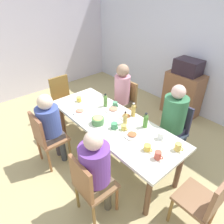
{
  "coord_description": "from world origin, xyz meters",
  "views": [
    {
      "loc": [
        1.79,
        -1.54,
        2.38
      ],
      "look_at": [
        0.0,
        0.0,
        0.87
      ],
      "focal_mm": 32.42,
      "sensor_mm": 36.0,
      "label": 1
    }
  ],
  "objects_px": {
    "chair_0": "(63,97)",
    "bowl_0": "(98,120)",
    "cup_7": "(147,148)",
    "bottle_2": "(125,118)",
    "person_3": "(122,92)",
    "person_4": "(96,167)",
    "plate_0": "(132,135)",
    "cup_1": "(79,99)",
    "plate_3": "(126,116)",
    "chair_2": "(174,128)",
    "cup_0": "(158,155)",
    "cup_5": "(115,104)",
    "bottle_3": "(105,101)",
    "person_1": "(50,123)",
    "person_2": "(173,117)",
    "chair_5": "(205,200)",
    "cup_2": "(161,136)",
    "side_cabinet": "(182,94)",
    "bottle_0": "(146,121)",
    "plate_2": "(113,110)",
    "plate_1": "(80,111)",
    "bottle_1": "(133,110)",
    "cup_4": "(178,147)",
    "microwave": "(188,67)",
    "cup_3": "(114,126)",
    "cup_6": "(124,128)",
    "chair_1": "(46,137)",
    "chair_4": "(90,185)",
    "dining_table": "(112,125)"
  },
  "relations": [
    {
      "from": "chair_0",
      "to": "bowl_0",
      "type": "bearing_deg",
      "value": -7.83
    },
    {
      "from": "cup_7",
      "to": "bottle_2",
      "type": "xyz_separation_m",
      "value": [
        -0.56,
        0.17,
        0.05
      ]
    },
    {
      "from": "chair_0",
      "to": "person_3",
      "type": "bearing_deg",
      "value": 36.92
    },
    {
      "from": "person_4",
      "to": "plate_0",
      "type": "relative_size",
      "value": 5.61
    },
    {
      "from": "person_3",
      "to": "cup_1",
      "type": "bearing_deg",
      "value": -108.14
    },
    {
      "from": "plate_0",
      "to": "plate_3",
      "type": "relative_size",
      "value": 1.03
    },
    {
      "from": "chair_2",
      "to": "bottle_2",
      "type": "bearing_deg",
      "value": -118.53
    },
    {
      "from": "person_3",
      "to": "cup_0",
      "type": "bearing_deg",
      "value": -28.68
    },
    {
      "from": "cup_5",
      "to": "bottle_3",
      "type": "height_order",
      "value": "bottle_3"
    },
    {
      "from": "person_1",
      "to": "person_4",
      "type": "relative_size",
      "value": 0.97
    },
    {
      "from": "chair_2",
      "to": "person_1",
      "type": "bearing_deg",
      "value": -126.29
    },
    {
      "from": "person_2",
      "to": "chair_5",
      "type": "relative_size",
      "value": 1.4
    },
    {
      "from": "person_1",
      "to": "cup_0",
      "type": "relative_size",
      "value": 10.46
    },
    {
      "from": "chair_2",
      "to": "cup_2",
      "type": "distance_m",
      "value": 0.65
    },
    {
      "from": "plate_0",
      "to": "side_cabinet",
      "type": "distance_m",
      "value": 2.08
    },
    {
      "from": "chair_2",
      "to": "side_cabinet",
      "type": "relative_size",
      "value": 1.0
    },
    {
      "from": "plate_3",
      "to": "bottle_0",
      "type": "xyz_separation_m",
      "value": [
        0.34,
        0.03,
        0.09
      ]
    },
    {
      "from": "bottle_3",
      "to": "person_3",
      "type": "bearing_deg",
      "value": 107.86
    },
    {
      "from": "chair_2",
      "to": "plate_3",
      "type": "height_order",
      "value": "chair_2"
    },
    {
      "from": "plate_0",
      "to": "plate_2",
      "type": "distance_m",
      "value": 0.66
    },
    {
      "from": "plate_1",
      "to": "cup_2",
      "type": "xyz_separation_m",
      "value": [
        1.19,
        0.43,
        0.03
      ]
    },
    {
      "from": "cup_7",
      "to": "plate_3",
      "type": "bearing_deg",
      "value": 155.82
    },
    {
      "from": "cup_1",
      "to": "bottle_1",
      "type": "xyz_separation_m",
      "value": [
        0.9,
        0.36,
        0.06
      ]
    },
    {
      "from": "person_1",
      "to": "plate_0",
      "type": "height_order",
      "value": "person_1"
    },
    {
      "from": "person_3",
      "to": "cup_4",
      "type": "bearing_deg",
      "value": -18.37
    },
    {
      "from": "chair_5",
      "to": "bottle_0",
      "type": "xyz_separation_m",
      "value": [
        -1.06,
        0.25,
        0.32
      ]
    },
    {
      "from": "plate_2",
      "to": "cup_1",
      "type": "height_order",
      "value": "cup_1"
    },
    {
      "from": "person_4",
      "to": "microwave",
      "type": "distance_m",
      "value": 2.76
    },
    {
      "from": "cup_3",
      "to": "cup_6",
      "type": "xyz_separation_m",
      "value": [
        0.11,
        0.08,
        -0.01
      ]
    },
    {
      "from": "chair_5",
      "to": "cup_3",
      "type": "height_order",
      "value": "chair_5"
    },
    {
      "from": "plate_0",
      "to": "cup_0",
      "type": "height_order",
      "value": "cup_0"
    },
    {
      "from": "person_1",
      "to": "bottle_0",
      "type": "height_order",
      "value": "person_1"
    },
    {
      "from": "chair_1",
      "to": "chair_4",
      "type": "distance_m",
      "value": 1.08
    },
    {
      "from": "chair_4",
      "to": "cup_3",
      "type": "bearing_deg",
      "value": 119.28
    },
    {
      "from": "side_cabinet",
      "to": "bottle_3",
      "type": "bearing_deg",
      "value": -99.81
    },
    {
      "from": "bottle_3",
      "to": "microwave",
      "type": "relative_size",
      "value": 0.45
    },
    {
      "from": "microwave",
      "to": "cup_6",
      "type": "bearing_deg",
      "value": -80.54
    },
    {
      "from": "plate_0",
      "to": "cup_0",
      "type": "relative_size",
      "value": 1.91
    },
    {
      "from": "plate_3",
      "to": "cup_3",
      "type": "bearing_deg",
      "value": -74.08
    },
    {
      "from": "person_4",
      "to": "bottle_1",
      "type": "xyz_separation_m",
      "value": [
        -0.43,
        1.0,
        0.1
      ]
    },
    {
      "from": "cup_2",
      "to": "plate_2",
      "type": "bearing_deg",
      "value": -179.32
    },
    {
      "from": "plate_0",
      "to": "cup_4",
      "type": "relative_size",
      "value": 1.91
    },
    {
      "from": "plate_2",
      "to": "cup_5",
      "type": "distance_m",
      "value": 0.13
    },
    {
      "from": "cup_2",
      "to": "side_cabinet",
      "type": "distance_m",
      "value": 1.95
    },
    {
      "from": "person_1",
      "to": "person_4",
      "type": "height_order",
      "value": "person_4"
    },
    {
      "from": "cup_5",
      "to": "bottle_1",
      "type": "distance_m",
      "value": 0.4
    },
    {
      "from": "plate_2",
      "to": "cup_7",
      "type": "height_order",
      "value": "cup_7"
    },
    {
      "from": "cup_2",
      "to": "cup_3",
      "type": "xyz_separation_m",
      "value": [
        -0.54,
        -0.3,
        -0.01
      ]
    },
    {
      "from": "chair_1",
      "to": "plate_0",
      "type": "bearing_deg",
      "value": 38.25
    },
    {
      "from": "dining_table",
      "to": "chair_4",
      "type": "xyz_separation_m",
      "value": [
        0.54,
        -0.78,
        -0.13
      ]
    }
  ]
}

